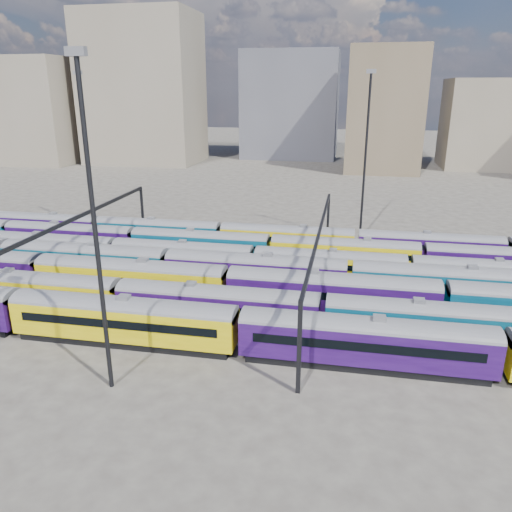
% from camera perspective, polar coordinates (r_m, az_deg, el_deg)
% --- Properties ---
extents(ground, '(500.00, 500.00, 0.00)m').
position_cam_1_polar(ground, '(60.36, -2.55, -3.79)').
color(ground, '#3B3632').
rests_on(ground, ground).
extents(rake_0, '(154.46, 3.22, 5.44)m').
position_cam_1_polar(rake_0, '(44.13, 12.37, -9.02)').
color(rake_0, black).
rests_on(rake_0, ground).
extents(rake_1, '(146.77, 3.07, 5.16)m').
position_cam_1_polar(rake_1, '(50.24, -4.46, -5.26)').
color(rake_1, black).
rests_on(rake_1, ground).
extents(rake_2, '(157.39, 3.29, 5.55)m').
position_cam_1_polar(rake_2, '(58.32, -14.11, -2.10)').
color(rake_2, black).
rests_on(rake_2, ground).
extents(rake_3, '(130.89, 3.19, 5.38)m').
position_cam_1_polar(rake_3, '(57.85, 10.65, -2.12)').
color(rake_3, black).
rests_on(rake_3, ground).
extents(rake_4, '(95.30, 2.79, 4.69)m').
position_cam_1_polar(rake_4, '(62.71, 8.38, -0.69)').
color(rake_4, black).
rests_on(rake_4, ground).
extents(rake_5, '(119.27, 2.91, 4.89)m').
position_cam_1_polar(rake_5, '(68.19, 1.65, 1.20)').
color(rake_5, black).
rests_on(rake_5, ground).
extents(rake_6, '(118.80, 2.90, 4.87)m').
position_cam_1_polar(rake_6, '(74.57, -4.06, 2.69)').
color(rake_6, black).
rests_on(rake_6, ground).
extents(gantry_1, '(0.35, 40.35, 8.03)m').
position_cam_1_polar(gantry_1, '(65.61, -19.91, 3.20)').
color(gantry_1, black).
rests_on(gantry_1, ground).
extents(gantry_2, '(0.35, 40.35, 8.03)m').
position_cam_1_polar(gantry_2, '(56.68, 7.24, 1.86)').
color(gantry_2, black).
rests_on(gantry_2, ground).
extents(mast_1, '(1.40, 0.50, 25.60)m').
position_cam_1_polar(mast_1, '(88.07, -18.92, 11.79)').
color(mast_1, black).
rests_on(mast_1, ground).
extents(mast_2, '(1.40, 0.50, 25.60)m').
position_cam_1_polar(mast_2, '(38.09, -18.03, 3.97)').
color(mast_2, black).
rests_on(mast_2, ground).
extents(mast_3, '(1.40, 0.50, 25.60)m').
position_cam_1_polar(mast_3, '(78.74, 12.44, 11.64)').
color(mast_3, black).
rests_on(mast_3, ground).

